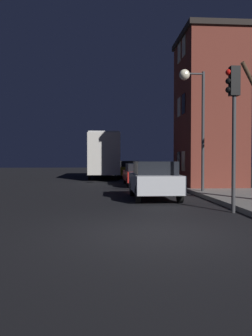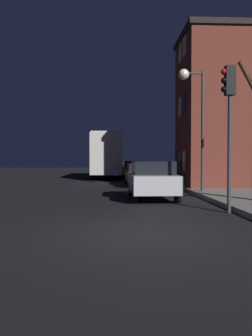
{
  "view_description": "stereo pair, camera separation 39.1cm",
  "coord_description": "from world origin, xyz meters",
  "views": [
    {
      "loc": [
        -1.18,
        -7.32,
        1.67
      ],
      "look_at": [
        -0.02,
        9.83,
        1.22
      ],
      "focal_mm": 35.0,
      "sensor_mm": 36.0,
      "label": 1
    },
    {
      "loc": [
        -0.79,
        -7.34,
        1.67
      ],
      "look_at": [
        -0.02,
        9.83,
        1.22
      ],
      "focal_mm": 35.0,
      "sensor_mm": 36.0,
      "label": 2
    }
  ],
  "objects": [
    {
      "name": "car_near_lane",
      "position": [
        0.92,
        6.26,
        0.83
      ],
      "size": [
        1.82,
        3.85,
        1.59
      ],
      "color": "#B7BABF",
      "rests_on": "ground"
    },
    {
      "name": "ground_plane",
      "position": [
        0.0,
        0.0,
        0.0
      ],
      "size": [
        120.0,
        120.0,
        0.0
      ],
      "primitive_type": "plane",
      "color": "black"
    },
    {
      "name": "car_far_lane",
      "position": [
        1.1,
        22.14,
        0.8
      ],
      "size": [
        1.75,
        3.91,
        1.54
      ],
      "color": "olive",
      "rests_on": "ground"
    },
    {
      "name": "car_mid_lane",
      "position": [
        1.07,
        13.38,
        0.75
      ],
      "size": [
        1.81,
        4.65,
        1.41
      ],
      "color": "#B21E19",
      "rests_on": "ground"
    },
    {
      "name": "traffic_light",
      "position": [
        2.83,
        2.62,
        3.25
      ],
      "size": [
        0.43,
        0.24,
        4.54
      ],
      "color": "#38383A",
      "rests_on": "ground"
    },
    {
      "name": "streetlamp",
      "position": [
        3.01,
        7.84,
        4.41
      ],
      "size": [
        1.22,
        0.5,
        5.7
      ],
      "color": "#38383A",
      "rests_on": "sidewalk"
    },
    {
      "name": "brick_building",
      "position": [
        4.85,
        11.23,
        4.52
      ],
      "size": [
        3.42,
        4.39,
        8.65
      ],
      "color": "brown",
      "rests_on": "sidewalk"
    },
    {
      "name": "bus",
      "position": [
        -1.18,
        22.24,
        2.28
      ],
      "size": [
        2.51,
        9.75,
        3.85
      ],
      "color": "beige",
      "rests_on": "ground"
    }
  ]
}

